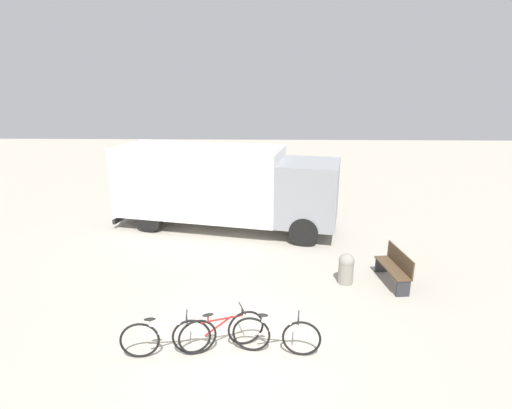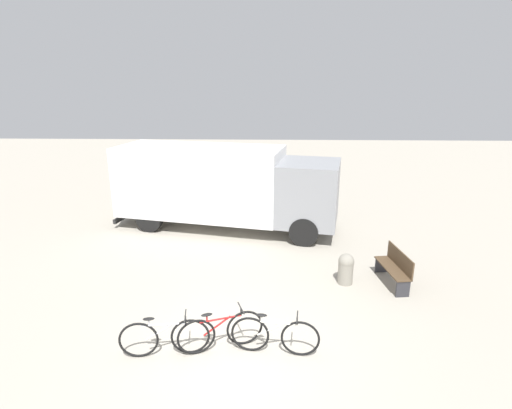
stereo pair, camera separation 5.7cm
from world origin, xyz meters
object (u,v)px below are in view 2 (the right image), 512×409
bicycle_middle (221,331)px  bollard_near_bench (346,268)px  bicycle_near (164,337)px  delivery_truck (223,184)px  park_bench (395,267)px  bicycle_far (275,335)px

bicycle_middle → bollard_near_bench: bicycle_middle is taller
bicycle_near → bicycle_middle: same height
delivery_truck → bicycle_middle: delivery_truck is taller
bicycle_near → bollard_near_bench: 5.01m
park_bench → bicycle_middle: bearing=116.4°
bicycle_far → park_bench: bearing=49.0°
bicycle_near → bicycle_middle: bearing=3.6°
bollard_near_bench → delivery_truck: bearing=131.4°
park_bench → bollard_near_bench: bearing=83.2°
bicycle_middle → bicycle_far: (1.05, -0.10, 0.00)m
delivery_truck → bicycle_middle: 7.05m
bicycle_far → delivery_truck: bearing=110.4°
delivery_truck → bicycle_far: bearing=-64.3°
delivery_truck → park_bench: size_ratio=5.44×
bicycle_middle → bollard_near_bench: 4.06m
park_bench → bicycle_middle: park_bench is taller
park_bench → bollard_near_bench: park_bench is taller
delivery_truck → park_bench: (4.90, -4.10, -1.14)m
bicycle_near → park_bench: bearing=21.5°
bicycle_far → bicycle_middle: bearing=-178.9°
park_bench → bicycle_middle: (-4.21, -2.81, -0.09)m
bicycle_middle → bicycle_near: bearing=172.1°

